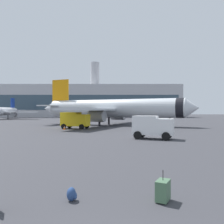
{
  "coord_description": "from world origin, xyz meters",
  "views": [
    {
      "loc": [
        -0.0,
        -3.5,
        3.17
      ],
      "look_at": [
        0.07,
        28.04,
        3.0
      ],
      "focal_mm": 37.71,
      "sensor_mm": 36.0,
      "label": 1
    }
  ],
  "objects": [
    {
      "name": "airplane_at_gate",
      "position": [
        -0.04,
        46.83,
        3.66
      ],
      "size": [
        34.07,
        31.28,
        10.5
      ],
      "color": "silver",
      "rests_on": "ground"
    },
    {
      "name": "cargo_van",
      "position": [
        4.57,
        22.93,
        1.45
      ],
      "size": [
        4.82,
        3.56,
        2.6
      ],
      "color": "white",
      "rests_on": "ground"
    },
    {
      "name": "safety_cone_mid",
      "position": [
        -8.04,
        36.06,
        0.3
      ],
      "size": [
        0.44,
        0.44,
        0.6
      ],
      "color": "#F2590C",
      "rests_on": "ground"
    },
    {
      "name": "service_truck",
      "position": [
        -6.51,
        37.74,
        1.61
      ],
      "size": [
        5.21,
        3.57,
        2.9
      ],
      "color": "yellow",
      "rests_on": "ground"
    },
    {
      "name": "traveller_backpack",
      "position": [
        -1.42,
        4.74,
        0.23
      ],
      "size": [
        0.36,
        0.4,
        0.48
      ],
      "color": "navy",
      "rests_on": "ground"
    },
    {
      "name": "airplane_taxiing",
      "position": [
        -40.28,
        81.68,
        2.89
      ],
      "size": [
        25.36,
        28.19,
        8.3
      ],
      "color": "white",
      "rests_on": "ground"
    },
    {
      "name": "terminal_building",
      "position": [
        -10.8,
        115.97,
        7.98
      ],
      "size": [
        88.43,
        19.19,
        27.72
      ],
      "color": "#B2B2B7",
      "rests_on": "ground"
    },
    {
      "name": "safety_cone_near",
      "position": [
        8.51,
        36.59,
        0.3
      ],
      "size": [
        0.44,
        0.44,
        0.61
      ],
      "color": "#F2590C",
      "rests_on": "ground"
    },
    {
      "name": "rolling_suitcase",
      "position": [
        1.78,
        4.69,
        0.39
      ],
      "size": [
        0.65,
        0.75,
        1.1
      ],
      "color": "#476B4C",
      "rests_on": "ground"
    }
  ]
}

